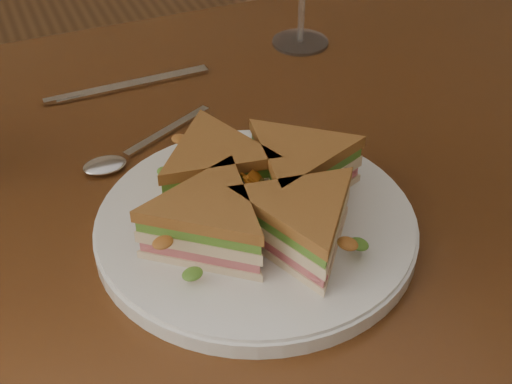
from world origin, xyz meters
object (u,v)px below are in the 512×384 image
at_px(sandwich_wedges, 256,196).
at_px(table, 239,231).
at_px(plate, 256,226).
at_px(spoon, 121,157).
at_px(knife, 123,87).

bearing_deg(sandwich_wedges, table, 77.26).
bearing_deg(plate, table, 77.26).
height_order(sandwich_wedges, spoon, sandwich_wedges).
xyz_separation_m(sandwich_wedges, knife, (-0.05, 0.32, -0.04)).
bearing_deg(spoon, sandwich_wedges, -88.99).
height_order(plate, knife, plate).
relative_size(plate, sandwich_wedges, 1.10).
height_order(plate, spoon, plate).
height_order(sandwich_wedges, knife, sandwich_wedges).
height_order(table, plate, plate).
bearing_deg(knife, plate, -82.82).
bearing_deg(knife, sandwich_wedges, -82.82).
distance_m(sandwich_wedges, spoon, 0.20).
distance_m(table, sandwich_wedges, 0.18).
bearing_deg(plate, sandwich_wedges, 104.04).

